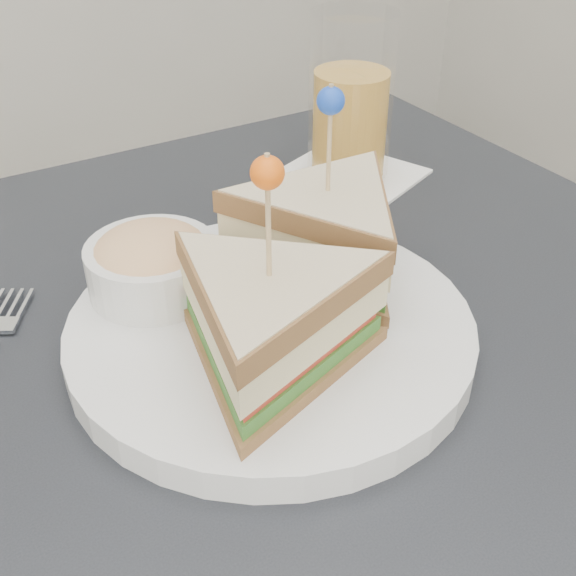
# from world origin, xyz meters

# --- Properties ---
(table) EXTENTS (0.80, 0.80, 0.75)m
(table) POSITION_xyz_m (0.00, 0.00, 0.67)
(table) COLOR black
(table) RESTS_ON ground
(plate_meal) EXTENTS (0.35, 0.34, 0.17)m
(plate_meal) POSITION_xyz_m (0.01, 0.02, 0.80)
(plate_meal) COLOR white
(plate_meal) RESTS_ON table
(drink_set) EXTENTS (0.17, 0.17, 0.17)m
(drink_set) POSITION_xyz_m (0.20, 0.22, 0.82)
(drink_set) COLOR white
(drink_set) RESTS_ON table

